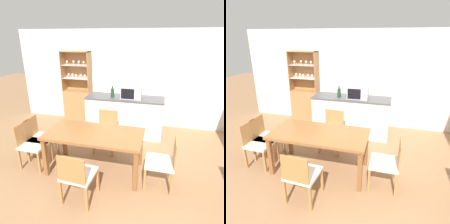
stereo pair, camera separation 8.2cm
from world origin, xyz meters
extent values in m
plane|color=#936B47|center=(0.00, 0.00, 0.00)|extent=(18.00, 18.00, 0.00)
cube|color=silver|center=(0.00, 2.63, 1.27)|extent=(6.80, 0.06, 2.55)
cube|color=silver|center=(-0.14, 1.90, 0.47)|extent=(1.87, 0.60, 0.94)
cube|color=#4C4C51|center=(-0.14, 1.90, 0.96)|extent=(1.90, 0.63, 0.03)
cube|color=#A37042|center=(-1.62, 2.43, 0.45)|extent=(0.79, 0.34, 0.91)
cube|color=#A37042|center=(-1.62, 2.59, 1.45)|extent=(0.79, 0.02, 1.09)
cube|color=#A37042|center=(-2.01, 2.43, 1.45)|extent=(0.02, 0.34, 1.09)
cube|color=#A37042|center=(-1.23, 2.43, 1.45)|extent=(0.02, 0.34, 1.09)
cube|color=#A37042|center=(-1.62, 2.43, 1.98)|extent=(0.79, 0.34, 0.02)
cube|color=white|center=(-1.62, 2.43, 1.27)|extent=(0.75, 0.30, 0.01)
cube|color=white|center=(-1.62, 2.43, 1.62)|extent=(0.75, 0.30, 0.01)
cylinder|color=white|center=(-1.88, 2.47, 1.27)|extent=(0.04, 0.04, 0.01)
cylinder|color=white|center=(-1.88, 2.47, 1.30)|extent=(0.01, 0.01, 0.06)
sphere|color=white|center=(-1.88, 2.47, 1.36)|extent=(0.06, 0.06, 0.06)
cylinder|color=white|center=(-1.86, 2.39, 1.63)|extent=(0.04, 0.04, 0.01)
cylinder|color=white|center=(-1.86, 2.39, 1.66)|extent=(0.01, 0.01, 0.06)
sphere|color=white|center=(-1.86, 2.39, 1.71)|extent=(0.06, 0.06, 0.06)
cylinder|color=white|center=(-1.75, 2.44, 1.27)|extent=(0.04, 0.04, 0.01)
cylinder|color=white|center=(-1.75, 2.44, 1.30)|extent=(0.01, 0.01, 0.06)
sphere|color=white|center=(-1.75, 2.44, 1.36)|extent=(0.06, 0.06, 0.06)
cylinder|color=white|center=(-1.70, 2.46, 1.63)|extent=(0.04, 0.04, 0.01)
cylinder|color=white|center=(-1.70, 2.46, 1.66)|extent=(0.01, 0.01, 0.06)
sphere|color=white|center=(-1.70, 2.46, 1.71)|extent=(0.06, 0.06, 0.06)
cylinder|color=white|center=(-1.62, 2.39, 1.27)|extent=(0.04, 0.04, 0.01)
cylinder|color=white|center=(-1.62, 2.39, 1.30)|extent=(0.01, 0.01, 0.06)
sphere|color=white|center=(-1.62, 2.39, 1.36)|extent=(0.06, 0.06, 0.06)
cylinder|color=white|center=(-1.54, 2.44, 1.63)|extent=(0.04, 0.04, 0.01)
cylinder|color=white|center=(-1.54, 2.44, 1.66)|extent=(0.01, 0.01, 0.06)
sphere|color=white|center=(-1.54, 2.44, 1.71)|extent=(0.06, 0.06, 0.06)
cylinder|color=white|center=(-1.49, 2.42, 1.27)|extent=(0.04, 0.04, 0.01)
cylinder|color=white|center=(-1.49, 2.42, 1.30)|extent=(0.01, 0.01, 0.06)
sphere|color=white|center=(-1.49, 2.42, 1.36)|extent=(0.06, 0.06, 0.06)
cylinder|color=white|center=(-1.38, 2.39, 1.63)|extent=(0.04, 0.04, 0.01)
cylinder|color=white|center=(-1.38, 2.39, 1.66)|extent=(0.01, 0.01, 0.06)
sphere|color=white|center=(-1.38, 2.39, 1.71)|extent=(0.06, 0.06, 0.06)
cylinder|color=white|center=(-1.36, 2.39, 1.27)|extent=(0.04, 0.04, 0.01)
cylinder|color=white|center=(-1.36, 2.39, 1.30)|extent=(0.01, 0.01, 0.06)
sphere|color=white|center=(-1.36, 2.39, 1.36)|extent=(0.06, 0.06, 0.06)
cube|color=brown|center=(-0.38, 0.26, 0.75)|extent=(1.72, 0.85, 0.05)
cube|color=brown|center=(-1.18, -0.10, 0.36)|extent=(0.07, 0.07, 0.73)
cube|color=brown|center=(0.42, -0.10, 0.36)|extent=(0.07, 0.07, 0.73)
cube|color=brown|center=(-1.18, 0.63, 0.36)|extent=(0.07, 0.07, 0.73)
cube|color=brown|center=(0.42, 0.63, 0.36)|extent=(0.07, 0.07, 0.73)
cube|color=beige|center=(-1.54, 0.14, 0.44)|extent=(0.47, 0.47, 0.05)
cube|color=#A8703D|center=(-1.76, 0.14, 0.66)|extent=(0.03, 0.42, 0.40)
cube|color=#A8703D|center=(-1.33, 0.34, 0.21)|extent=(0.04, 0.04, 0.42)
cube|color=#A8703D|center=(-1.34, -0.08, 0.21)|extent=(0.04, 0.04, 0.42)
cube|color=#A8703D|center=(-1.74, 0.35, 0.21)|extent=(0.04, 0.04, 0.42)
cube|color=#A8703D|center=(-1.75, -0.07, 0.21)|extent=(0.04, 0.04, 0.42)
cube|color=beige|center=(-1.54, 0.39, 0.44)|extent=(0.47, 0.47, 0.05)
cube|color=#A8703D|center=(-1.76, 0.39, 0.66)|extent=(0.03, 0.42, 0.40)
cube|color=#A8703D|center=(-1.33, 0.60, 0.21)|extent=(0.04, 0.04, 0.42)
cube|color=#A8703D|center=(-1.33, 0.19, 0.21)|extent=(0.04, 0.04, 0.42)
cube|color=#A8703D|center=(-1.75, 0.60, 0.21)|extent=(0.04, 0.04, 0.42)
cube|color=#A8703D|center=(-1.74, 0.18, 0.21)|extent=(0.04, 0.04, 0.42)
cube|color=beige|center=(-0.38, 0.99, 0.44)|extent=(0.47, 0.47, 0.05)
cube|color=#A8703D|center=(-0.38, 1.21, 0.66)|extent=(0.42, 0.03, 0.40)
cube|color=#A8703D|center=(-0.18, 0.77, 0.21)|extent=(0.04, 0.04, 0.42)
cube|color=#A8703D|center=(-0.59, 0.78, 0.21)|extent=(0.04, 0.04, 0.42)
cube|color=#A8703D|center=(-0.17, 1.19, 0.21)|extent=(0.04, 0.04, 0.42)
cube|color=#A8703D|center=(-0.59, 1.20, 0.21)|extent=(0.04, 0.04, 0.42)
cube|color=beige|center=(0.78, 0.14, 0.44)|extent=(0.46, 0.46, 0.05)
cube|color=#A8703D|center=(1.00, 0.14, 0.66)|extent=(0.02, 0.42, 0.40)
cube|color=#A8703D|center=(0.57, -0.07, 0.21)|extent=(0.04, 0.04, 0.42)
cube|color=#A8703D|center=(0.57, 0.35, 0.21)|extent=(0.04, 0.04, 0.42)
cube|color=#A8703D|center=(0.98, -0.07, 0.21)|extent=(0.04, 0.04, 0.42)
cube|color=#A8703D|center=(0.99, 0.34, 0.21)|extent=(0.04, 0.04, 0.42)
cube|color=beige|center=(-0.38, -0.46, 0.44)|extent=(0.49, 0.49, 0.05)
cube|color=#A8703D|center=(-0.40, -0.68, 0.66)|extent=(0.42, 0.05, 0.40)
cube|color=#A8703D|center=(-0.58, -0.23, 0.21)|extent=(0.04, 0.04, 0.42)
cube|color=#A8703D|center=(-0.16, -0.26, 0.21)|extent=(0.04, 0.04, 0.42)
cube|color=#A8703D|center=(-0.60, -0.65, 0.21)|extent=(0.04, 0.04, 0.42)
cube|color=#A8703D|center=(-0.19, -0.68, 0.21)|extent=(0.04, 0.04, 0.42)
cube|color=#B7BABF|center=(0.02, 1.90, 1.11)|extent=(0.48, 0.37, 0.28)
cube|color=black|center=(-0.05, 1.71, 1.11)|extent=(0.31, 0.01, 0.24)
cylinder|color=#193D23|center=(-0.43, 1.81, 1.08)|extent=(0.08, 0.08, 0.21)
cylinder|color=#193D23|center=(-0.43, 1.81, 1.22)|extent=(0.04, 0.04, 0.07)
camera|label=1|loc=(0.69, -2.72, 2.37)|focal=32.00mm
camera|label=2|loc=(0.77, -2.70, 2.37)|focal=32.00mm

